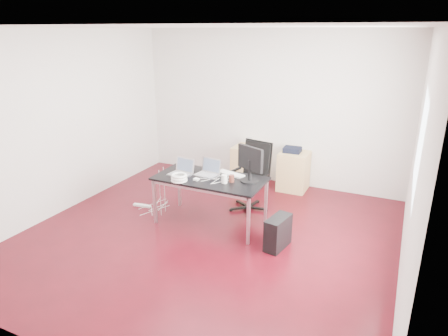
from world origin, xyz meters
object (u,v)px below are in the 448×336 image
at_px(desk, 210,181).
at_px(filing_cabinet_right, 294,171).
at_px(office_chair, 252,173).
at_px(pc_tower, 278,233).
at_px(filing_cabinet_left, 247,164).

bearing_deg(desk, filing_cabinet_right, 67.87).
xyz_separation_m(office_chair, pc_tower, (0.78, -1.04, -0.39)).
bearing_deg(filing_cabinet_left, pc_tower, -58.45).
xyz_separation_m(filing_cabinet_left, pc_tower, (1.29, -2.10, -0.13)).
bearing_deg(desk, office_chair, 65.47).
height_order(filing_cabinet_left, pc_tower, filing_cabinet_left).
distance_m(filing_cabinet_left, pc_tower, 2.47).
relative_size(desk, filing_cabinet_left, 2.29).
bearing_deg(office_chair, desk, -103.03).
xyz_separation_m(filing_cabinet_right, pc_tower, (0.39, -2.10, -0.13)).
bearing_deg(filing_cabinet_left, office_chair, -64.50).
distance_m(office_chair, filing_cabinet_right, 1.16).
xyz_separation_m(desk, pc_tower, (1.14, -0.26, -0.46)).
relative_size(desk, filing_cabinet_right, 2.29).
relative_size(filing_cabinet_left, pc_tower, 1.56).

